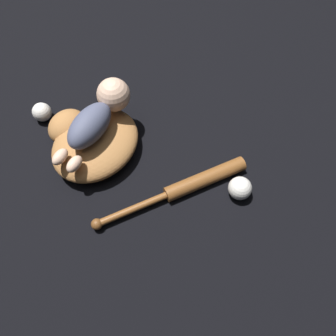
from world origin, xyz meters
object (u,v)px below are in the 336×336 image
baby_figure (99,114)px  baseball_bat (191,185)px  baseball_glove (91,140)px  baseball (240,188)px  baseball_spare (42,112)px

baby_figure → baseball_bat: 0.38m
baseball_glove → baseball_bat: size_ratio=0.88×
baseball → baseball_spare: 0.77m
baby_figure → baseball_bat: baby_figure is taller
baby_figure → baseball_spare: baby_figure is taller
baseball_glove → baby_figure: baby_figure is taller
baseball_bat → baseball_spare: bearing=70.4°
baseball → baseball_spare: baseball is taller
baseball_bat → baseball: size_ratio=6.03×
baseball_glove → baseball: 0.53m
baby_figure → baseball_spare: (0.06, 0.26, -0.12)m
baseball_glove → baby_figure: size_ratio=1.15×
baseball → baseball_bat: bearing=92.4°
baseball_glove → baseball_bat: (-0.10, -0.36, -0.03)m
baseball_bat → baseball_spare: size_ratio=6.55×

